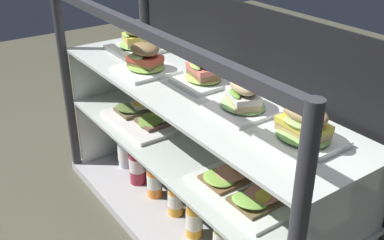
{
  "coord_description": "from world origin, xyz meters",
  "views": [
    {
      "loc": [
        1.14,
        -0.8,
        1.19
      ],
      "look_at": [
        0.0,
        0.0,
        0.49
      ],
      "focal_mm": 42.45,
      "sensor_mm": 36.0,
      "label": 1
    }
  ],
  "objects_px": {
    "juice_bottle_front_left_end": "(176,194)",
    "juice_bottle_tucked_behind": "(221,234)",
    "plated_roll_sandwich_right_of_center": "(135,41)",
    "juice_bottle_back_right": "(154,175)",
    "plated_roll_sandwich_mid_left": "(243,99)",
    "juice_bottle_near_post": "(194,216)",
    "open_sandwich_tray_near_right_corner": "(249,186)",
    "juice_bottle_front_second": "(137,162)",
    "plated_roll_sandwich_center": "(145,61)",
    "juice_bottle_front_fourth": "(125,149)",
    "plated_roll_sandwich_left_of_center": "(303,129)",
    "plated_roll_sandwich_near_right_corner": "(203,72)",
    "open_sandwich_tray_left_of_center": "(150,115)"
  },
  "relations": [
    {
      "from": "plated_roll_sandwich_mid_left",
      "to": "open_sandwich_tray_near_right_corner",
      "type": "xyz_separation_m",
      "value": [
        0.07,
        -0.02,
        -0.26
      ]
    },
    {
      "from": "plated_roll_sandwich_right_of_center",
      "to": "juice_bottle_back_right",
      "type": "distance_m",
      "value": 0.55
    },
    {
      "from": "plated_roll_sandwich_left_of_center",
      "to": "juice_bottle_back_right",
      "type": "distance_m",
      "value": 0.86
    },
    {
      "from": "plated_roll_sandwich_mid_left",
      "to": "open_sandwich_tray_left_of_center",
      "type": "relative_size",
      "value": 0.53
    },
    {
      "from": "open_sandwich_tray_near_right_corner",
      "to": "juice_bottle_tucked_behind",
      "type": "distance_m",
      "value": 0.27
    },
    {
      "from": "juice_bottle_tucked_behind",
      "to": "juice_bottle_front_fourth",
      "type": "bearing_deg",
      "value": -179.96
    },
    {
      "from": "plated_roll_sandwich_left_of_center",
      "to": "juice_bottle_front_left_end",
      "type": "distance_m",
      "value": 0.75
    },
    {
      "from": "juice_bottle_near_post",
      "to": "juice_bottle_tucked_behind",
      "type": "xyz_separation_m",
      "value": [
        0.14,
        0.02,
        0.0
      ]
    },
    {
      "from": "juice_bottle_front_left_end",
      "to": "juice_bottle_back_right",
      "type": "bearing_deg",
      "value": -177.43
    },
    {
      "from": "plated_roll_sandwich_center",
      "to": "juice_bottle_front_second",
      "type": "xyz_separation_m",
      "value": [
        -0.13,
        0.01,
        -0.5
      ]
    },
    {
      "from": "plated_roll_sandwich_right_of_center",
      "to": "juice_bottle_front_second",
      "type": "relative_size",
      "value": 0.79
    },
    {
      "from": "plated_roll_sandwich_center",
      "to": "juice_bottle_near_post",
      "type": "distance_m",
      "value": 0.59
    },
    {
      "from": "juice_bottle_near_post",
      "to": "juice_bottle_front_second",
      "type": "bearing_deg",
      "value": -179.7
    },
    {
      "from": "juice_bottle_front_fourth",
      "to": "juice_bottle_front_left_end",
      "type": "xyz_separation_m",
      "value": [
        0.43,
        -0.0,
        0.0
      ]
    },
    {
      "from": "plated_roll_sandwich_near_right_corner",
      "to": "juice_bottle_back_right",
      "type": "height_order",
      "value": "plated_roll_sandwich_near_right_corner"
    },
    {
      "from": "plated_roll_sandwich_mid_left",
      "to": "plated_roll_sandwich_center",
      "type": "bearing_deg",
      "value": -171.15
    },
    {
      "from": "juice_bottle_front_left_end",
      "to": "open_sandwich_tray_near_right_corner",
      "type": "bearing_deg",
      "value": 3.53
    },
    {
      "from": "open_sandwich_tray_left_of_center",
      "to": "open_sandwich_tray_near_right_corner",
      "type": "bearing_deg",
      "value": 0.15
    },
    {
      "from": "plated_roll_sandwich_center",
      "to": "juice_bottle_front_left_end",
      "type": "xyz_separation_m",
      "value": [
        0.14,
        0.03,
        -0.51
      ]
    },
    {
      "from": "plated_roll_sandwich_mid_left",
      "to": "juice_bottle_near_post",
      "type": "bearing_deg",
      "value": -160.74
    },
    {
      "from": "open_sandwich_tray_left_of_center",
      "to": "open_sandwich_tray_near_right_corner",
      "type": "relative_size",
      "value": 1.0
    },
    {
      "from": "juice_bottle_front_second",
      "to": "juice_bottle_front_left_end",
      "type": "relative_size",
      "value": 1.07
    },
    {
      "from": "plated_roll_sandwich_left_of_center",
      "to": "juice_bottle_near_post",
      "type": "relative_size",
      "value": 0.83
    },
    {
      "from": "juice_bottle_front_second",
      "to": "plated_roll_sandwich_right_of_center",
      "type": "bearing_deg",
      "value": 143.36
    },
    {
      "from": "plated_roll_sandwich_center",
      "to": "juice_bottle_back_right",
      "type": "distance_m",
      "value": 0.5
    },
    {
      "from": "plated_roll_sandwich_left_of_center",
      "to": "juice_bottle_front_fourth",
      "type": "bearing_deg",
      "value": -177.69
    },
    {
      "from": "juice_bottle_front_second",
      "to": "juice_bottle_back_right",
      "type": "bearing_deg",
      "value": 4.1
    },
    {
      "from": "juice_bottle_back_right",
      "to": "juice_bottle_front_left_end",
      "type": "distance_m",
      "value": 0.15
    },
    {
      "from": "juice_bottle_front_left_end",
      "to": "juice_bottle_near_post",
      "type": "height_order",
      "value": "juice_bottle_front_left_end"
    },
    {
      "from": "juice_bottle_tucked_behind",
      "to": "plated_roll_sandwich_left_of_center",
      "type": "bearing_deg",
      "value": 8.4
    },
    {
      "from": "juice_bottle_back_right",
      "to": "plated_roll_sandwich_center",
      "type": "bearing_deg",
      "value": -73.54
    },
    {
      "from": "plated_roll_sandwich_near_right_corner",
      "to": "plated_roll_sandwich_right_of_center",
      "type": "bearing_deg",
      "value": -177.93
    },
    {
      "from": "juice_bottle_near_post",
      "to": "open_sandwich_tray_near_right_corner",
      "type": "bearing_deg",
      "value": 8.96
    },
    {
      "from": "open_sandwich_tray_left_of_center",
      "to": "juice_bottle_back_right",
      "type": "xyz_separation_m",
      "value": [
        0.07,
        -0.03,
        -0.24
      ]
    },
    {
      "from": "juice_bottle_front_fourth",
      "to": "open_sandwich_tray_left_of_center",
      "type": "bearing_deg",
      "value": 5.02
    },
    {
      "from": "juice_bottle_front_second",
      "to": "juice_bottle_tucked_behind",
      "type": "height_order",
      "value": "juice_bottle_front_second"
    },
    {
      "from": "juice_bottle_back_right",
      "to": "juice_bottle_tucked_behind",
      "type": "height_order",
      "value": "juice_bottle_back_right"
    },
    {
      "from": "juice_bottle_back_right",
      "to": "plated_roll_sandwich_left_of_center",
      "type": "bearing_deg",
      "value": 4.06
    },
    {
      "from": "juice_bottle_tucked_behind",
      "to": "juice_bottle_front_second",
      "type": "bearing_deg",
      "value": -177.98
    },
    {
      "from": "plated_roll_sandwich_left_of_center",
      "to": "juice_bottle_front_fourth",
      "type": "height_order",
      "value": "plated_roll_sandwich_left_of_center"
    },
    {
      "from": "open_sandwich_tray_left_of_center",
      "to": "juice_bottle_front_second",
      "type": "bearing_deg",
      "value": -148.4
    },
    {
      "from": "juice_bottle_front_second",
      "to": "juice_bottle_front_left_end",
      "type": "xyz_separation_m",
      "value": [
        0.28,
        0.02,
        -0.01
      ]
    },
    {
      "from": "juice_bottle_front_left_end",
      "to": "plated_roll_sandwich_near_right_corner",
      "type": "bearing_deg",
      "value": 47.31
    },
    {
      "from": "plated_roll_sandwich_center",
      "to": "juice_bottle_front_left_end",
      "type": "relative_size",
      "value": 0.85
    },
    {
      "from": "juice_bottle_back_right",
      "to": "juice_bottle_near_post",
      "type": "xyz_separation_m",
      "value": [
        0.3,
        -0.01,
        -0.01
      ]
    },
    {
      "from": "juice_bottle_front_fourth",
      "to": "plated_roll_sandwich_right_of_center",
      "type": "bearing_deg",
      "value": 46.7
    },
    {
      "from": "plated_roll_sandwich_mid_left",
      "to": "juice_bottle_back_right",
      "type": "height_order",
      "value": "plated_roll_sandwich_mid_left"
    },
    {
      "from": "juice_bottle_front_left_end",
      "to": "juice_bottle_tucked_behind",
      "type": "relative_size",
      "value": 1.01
    },
    {
      "from": "open_sandwich_tray_near_right_corner",
      "to": "juice_bottle_front_fourth",
      "type": "distance_m",
      "value": 0.85
    },
    {
      "from": "plated_roll_sandwich_left_of_center",
      "to": "juice_bottle_tucked_behind",
      "type": "distance_m",
      "value": 0.58
    }
  ]
}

